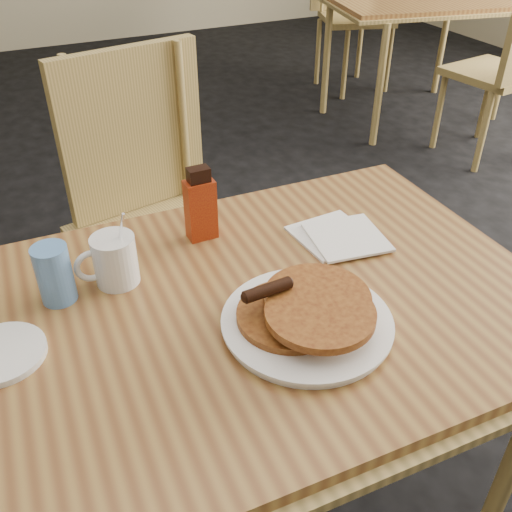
{
  "coord_description": "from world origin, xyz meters",
  "views": [
    {
      "loc": [
        -0.4,
        -0.8,
        1.45
      ],
      "look_at": [
        -0.0,
        0.03,
        0.8
      ],
      "focal_mm": 40.0,
      "sensor_mm": 36.0,
      "label": 1
    }
  ],
  "objects_px": {
    "pancake_plate": "(307,316)",
    "coffee_mug": "(114,260)",
    "syrup_bottle": "(200,206)",
    "main_table": "(244,319)",
    "blue_tumbler": "(54,274)",
    "neighbor_table": "(423,5)",
    "chair_main_far": "(148,192)"
  },
  "relations": [
    {
      "from": "pancake_plate",
      "to": "neighbor_table",
      "type": "bearing_deg",
      "value": 47.14
    },
    {
      "from": "chair_main_far",
      "to": "syrup_bottle",
      "type": "height_order",
      "value": "chair_main_far"
    },
    {
      "from": "pancake_plate",
      "to": "syrup_bottle",
      "type": "xyz_separation_m",
      "value": [
        -0.06,
        0.36,
        0.05
      ]
    },
    {
      "from": "coffee_mug",
      "to": "blue_tumbler",
      "type": "xyz_separation_m",
      "value": [
        -0.11,
        -0.01,
        0.01
      ]
    },
    {
      "from": "coffee_mug",
      "to": "syrup_bottle",
      "type": "distance_m",
      "value": 0.23
    },
    {
      "from": "main_table",
      "to": "coffee_mug",
      "type": "bearing_deg",
      "value": 140.29
    },
    {
      "from": "pancake_plate",
      "to": "blue_tumbler",
      "type": "relative_size",
      "value": 2.63
    },
    {
      "from": "pancake_plate",
      "to": "syrup_bottle",
      "type": "bearing_deg",
      "value": 99.96
    },
    {
      "from": "coffee_mug",
      "to": "syrup_bottle",
      "type": "bearing_deg",
      "value": 16.71
    },
    {
      "from": "neighbor_table",
      "to": "syrup_bottle",
      "type": "relative_size",
      "value": 7.74
    },
    {
      "from": "blue_tumbler",
      "to": "coffee_mug",
      "type": "bearing_deg",
      "value": 3.48
    },
    {
      "from": "neighbor_table",
      "to": "blue_tumbler",
      "type": "relative_size",
      "value": 11.12
    },
    {
      "from": "blue_tumbler",
      "to": "neighbor_table",
      "type": "bearing_deg",
      "value": 38.73
    },
    {
      "from": "syrup_bottle",
      "to": "blue_tumbler",
      "type": "distance_m",
      "value": 0.34
    },
    {
      "from": "neighbor_table",
      "to": "pancake_plate",
      "type": "bearing_deg",
      "value": -132.86
    },
    {
      "from": "chair_main_far",
      "to": "neighbor_table",
      "type": "bearing_deg",
      "value": 21.67
    },
    {
      "from": "neighbor_table",
      "to": "blue_tumbler",
      "type": "height_order",
      "value": "blue_tumbler"
    },
    {
      "from": "pancake_plate",
      "to": "syrup_bottle",
      "type": "height_order",
      "value": "syrup_bottle"
    },
    {
      "from": "neighbor_table",
      "to": "coffee_mug",
      "type": "bearing_deg",
      "value": -140.08
    },
    {
      "from": "neighbor_table",
      "to": "syrup_bottle",
      "type": "bearing_deg",
      "value": -138.61
    },
    {
      "from": "neighbor_table",
      "to": "syrup_bottle",
      "type": "xyz_separation_m",
      "value": [
        -2.19,
        -1.93,
        0.12
      ]
    },
    {
      "from": "neighbor_table",
      "to": "chair_main_far",
      "type": "bearing_deg",
      "value": -146.95
    },
    {
      "from": "syrup_bottle",
      "to": "blue_tumbler",
      "type": "bearing_deg",
      "value": -165.29
    },
    {
      "from": "pancake_plate",
      "to": "coffee_mug",
      "type": "height_order",
      "value": "coffee_mug"
    },
    {
      "from": "main_table",
      "to": "chair_main_far",
      "type": "height_order",
      "value": "chair_main_far"
    },
    {
      "from": "chair_main_far",
      "to": "coffee_mug",
      "type": "bearing_deg",
      "value": -122.1
    },
    {
      "from": "main_table",
      "to": "chair_main_far",
      "type": "relative_size",
      "value": 1.23
    },
    {
      "from": "main_table",
      "to": "pancake_plate",
      "type": "distance_m",
      "value": 0.15
    },
    {
      "from": "syrup_bottle",
      "to": "neighbor_table",
      "type": "bearing_deg",
      "value": 40.91
    },
    {
      "from": "coffee_mug",
      "to": "chair_main_far",
      "type": "bearing_deg",
      "value": 65.06
    },
    {
      "from": "blue_tumbler",
      "to": "pancake_plate",
      "type": "bearing_deg",
      "value": -35.0
    },
    {
      "from": "chair_main_far",
      "to": "blue_tumbler",
      "type": "height_order",
      "value": "chair_main_far"
    }
  ]
}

